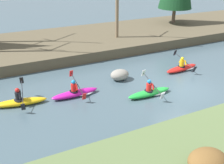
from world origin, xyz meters
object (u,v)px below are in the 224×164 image
(kayaker_far_back, at_px, (21,101))
(kayaker_middle, at_px, (151,92))
(boulder_midstream, at_px, (120,75))
(kayaker_lead, at_px, (183,68))
(kayaker_trailing, at_px, (77,93))

(kayaker_far_back, bearing_deg, kayaker_middle, -8.13)
(kayaker_far_back, xyz_separation_m, boulder_midstream, (6.20, 0.54, 0.12))
(kayaker_far_back, relative_size, boulder_midstream, 2.29)
(kayaker_lead, xyz_separation_m, kayaker_far_back, (-10.89, -0.00, 0.02))
(kayaker_middle, bearing_deg, kayaker_trailing, 154.19)
(kayaker_lead, xyz_separation_m, kayaker_middle, (-4.08, -2.12, 0.00))
(boulder_midstream, bearing_deg, kayaker_middle, -77.10)
(kayaker_middle, bearing_deg, kayaker_lead, 26.98)
(kayaker_lead, height_order, kayaker_trailing, same)
(kayaker_lead, relative_size, kayaker_middle, 1.01)
(kayaker_middle, distance_m, kayaker_trailing, 4.20)
(boulder_midstream, bearing_deg, kayaker_lead, -6.55)
(kayaker_lead, relative_size, kayaker_far_back, 1.00)
(kayaker_far_back, bearing_deg, boulder_midstream, 14.14)
(kayaker_lead, bearing_deg, kayaker_far_back, 174.45)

